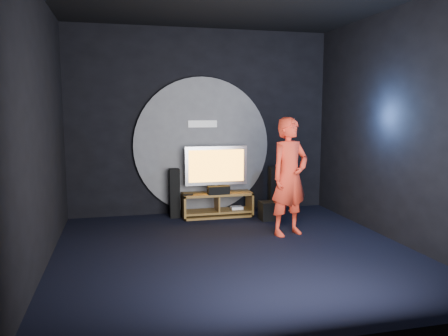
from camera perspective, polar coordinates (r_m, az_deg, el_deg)
The scene contains 14 objects.
floor at distance 6.28m, azimuth 1.45°, elevation -10.82°, with size 5.00×5.00×0.00m, color black.
back_wall at distance 8.40m, azimuth -2.96°, elevation 6.00°, with size 5.00×0.04×3.50m, color black.
front_wall at distance 3.61m, azimuth 11.92°, elevation 3.68°, with size 5.00×0.04×3.50m, color black.
left_wall at distance 5.83m, azimuth -23.01°, elevation 4.69°, with size 0.04×5.00×3.50m, color black.
right_wall at distance 7.04m, azimuth 21.64°, elevation 5.16°, with size 0.04×5.00×3.50m, color black.
wall_disc_panel at distance 8.37m, azimuth -2.87°, elevation 2.92°, with size 2.60×0.11×2.60m.
media_console at distance 8.20m, azimuth -0.86°, elevation -5.00°, with size 1.31×0.45×0.45m.
tv at distance 8.13m, azimuth -1.03°, elevation 0.11°, with size 1.17×0.22×0.86m.
center_speaker at distance 7.99m, azimuth -0.69°, elevation -2.92°, with size 0.40×0.15×0.15m, color black.
remote at distance 7.92m, azimuth -4.71°, elevation -3.50°, with size 0.18×0.05×0.02m, color black.
tower_speaker_left at distance 8.13m, azimuth -6.48°, elevation -3.29°, with size 0.18×0.20×0.91m, color black.
tower_speaker_right at distance 8.44m, azimuth 6.52°, elevation -2.88°, with size 0.18×0.20×0.91m, color black.
subwoofer at distance 7.99m, azimuth 5.82°, elevation -5.58°, with size 0.30×0.30×0.33m, color black.
player at distance 6.97m, azimuth 8.55°, elevation -1.13°, with size 0.68×0.45×1.87m, color red.
Camera 1 is at (-1.55, -5.75, 1.99)m, focal length 35.00 mm.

